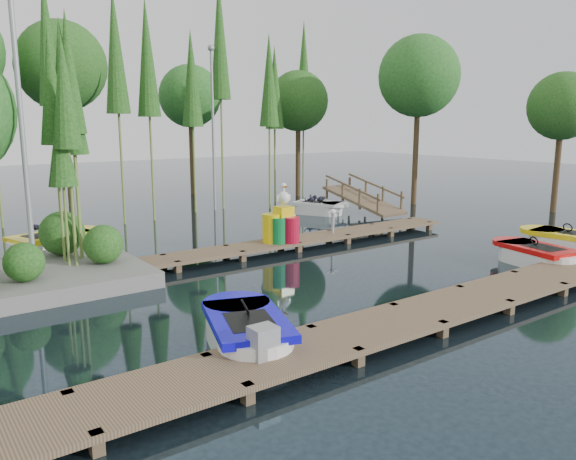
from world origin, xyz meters
TOP-DOWN VIEW (x-y plane):
  - ground_plane at (0.00, 0.00)m, footprint 90.00×90.00m
  - near_dock at (0.00, -4.50)m, footprint 18.00×1.50m
  - far_dock at (1.00, 2.50)m, footprint 15.00×1.20m
  - tree_screen at (-2.04, 10.60)m, footprint 34.42×18.53m
  - lamp_island at (-5.50, 2.50)m, footprint 0.30×0.30m
  - lamp_rear at (4.00, 11.00)m, footprint 0.30×0.30m
  - ramp at (9.00, 6.50)m, footprint 1.50×3.94m
  - boat_blue at (-3.25, -3.41)m, footprint 2.14×3.11m
  - boat_red at (6.43, -3.18)m, footprint 1.64×2.80m
  - boat_yellow_near at (8.81, -2.89)m, footprint 1.62×3.03m
  - boat_yellow_far at (-4.19, 6.32)m, footprint 3.17×2.15m
  - boat_white_far at (7.05, 7.27)m, footprint 2.23×2.75m
  - utility_cabinet at (-3.61, -4.50)m, footprint 0.42×0.35m
  - yellow_barrel at (1.34, 2.50)m, footprint 0.59×0.59m
  - drum_cluster at (1.74, 2.35)m, footprint 1.06×0.97m
  - seagull_post at (3.80, 2.50)m, footprint 0.51×0.28m

SIDE VIEW (x-z plane):
  - ground_plane at x=0.00m, z-range 0.00..0.00m
  - far_dock at x=1.00m, z-range -0.02..0.48m
  - near_dock at x=0.00m, z-range -0.02..0.48m
  - boat_red at x=6.43m, z-range -0.19..0.70m
  - boat_white_far at x=7.05m, z-range -0.33..0.86m
  - boat_blue at x=-3.25m, z-range -0.20..0.76m
  - boat_yellow_near at x=8.81m, z-range -0.21..0.77m
  - boat_yellow_far at x=-4.19m, z-range -0.42..1.04m
  - utility_cabinet at x=-3.61m, z-range 0.30..0.81m
  - ramp at x=9.00m, z-range -0.16..1.33m
  - yellow_barrel at x=1.34m, z-range 0.30..1.19m
  - drum_cluster at x=1.74m, z-range -0.08..1.75m
  - seagull_post at x=3.80m, z-range 0.44..1.26m
  - lamp_island at x=-5.50m, z-range 0.64..7.89m
  - lamp_rear at x=4.00m, z-range 0.64..7.89m
  - tree_screen at x=-2.04m, z-range 0.96..11.27m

